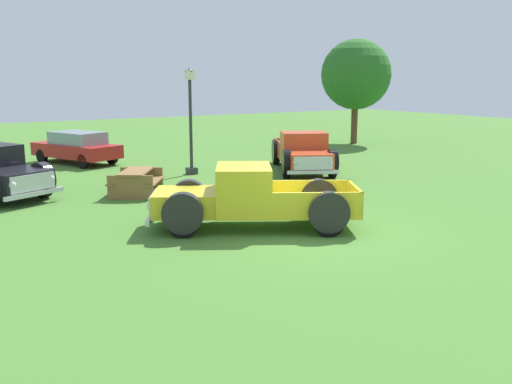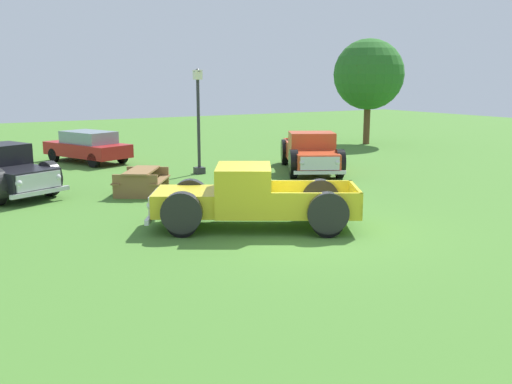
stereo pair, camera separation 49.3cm
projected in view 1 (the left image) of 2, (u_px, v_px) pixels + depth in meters
ground_plane at (305, 231)px, 13.75m from camera, size 80.00×80.00×0.00m
pickup_truck_foreground at (241, 199)px, 13.97m from camera, size 5.26×4.11×1.55m
pickup_truck_behind_right at (304, 153)px, 22.32m from camera, size 4.01×5.38×1.57m
sedan_distant_a at (77, 147)px, 24.56m from camera, size 3.13×4.46×1.38m
lamp_post_near at (191, 119)px, 21.58m from camera, size 0.36×0.36×4.02m
picnic_table at (136, 179)px, 18.04m from camera, size 2.23×2.32×0.78m
oak_tree_east at (356, 75)px, 31.51m from camera, size 3.87×3.87×5.78m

